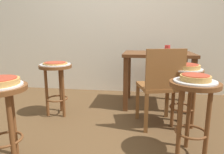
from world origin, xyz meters
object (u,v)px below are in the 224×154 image
(stool_rear, at_px, (56,78))
(wooden_chair, at_px, (161,85))
(stool_foreground, at_px, (1,107))
(pizza_middle, at_px, (195,78))
(pizza_leftside, at_px, (185,66))
(serving_plate_rear, at_px, (55,64))
(stool_leftside, at_px, (183,84))
(dining_table, at_px, (158,62))
(condiment_shaker, at_px, (164,50))
(stool_middle, at_px, (193,102))
(pizza_rear, at_px, (55,63))
(cup_near_edge, at_px, (167,49))
(serving_plate_middle, at_px, (195,81))
(serving_plate_leftside, at_px, (184,69))

(stool_rear, bearing_deg, wooden_chair, -7.66)
(stool_foreground, relative_size, pizza_middle, 2.70)
(pizza_leftside, relative_size, serving_plate_rear, 0.86)
(stool_leftside, bearing_deg, dining_table, 110.40)
(stool_foreground, distance_m, pizza_leftside, 1.72)
(pizza_leftside, relative_size, condiment_shaker, 4.33)
(stool_middle, xyz_separation_m, pizza_rear, (-1.43, 0.67, 0.18))
(serving_plate_rear, distance_m, condiment_shaker, 1.45)
(serving_plate_rear, distance_m, pizza_rear, 0.02)
(stool_leftside, height_order, cup_near_edge, cup_near_edge)
(stool_foreground, xyz_separation_m, stool_leftside, (1.45, 0.91, 0.00))
(pizza_middle, relative_size, pizza_leftside, 0.75)
(serving_plate_middle, bearing_deg, pizza_leftside, 87.18)
(serving_plate_leftside, height_order, serving_plate_rear, same)
(stool_rear, xyz_separation_m, cup_near_edge, (1.34, 0.41, 0.33))
(stool_rear, distance_m, pizza_rear, 0.18)
(stool_foreground, distance_m, stool_leftside, 1.71)
(stool_leftside, relative_size, serving_plate_leftside, 1.71)
(stool_foreground, height_order, stool_leftside, same)
(dining_table, xyz_separation_m, cup_near_edge, (0.10, -0.11, 0.18))
(stool_middle, relative_size, stool_rear, 1.00)
(stool_foreground, relative_size, stool_rear, 1.00)
(serving_plate_leftside, bearing_deg, pizza_middle, -92.82)
(stool_middle, relative_size, pizza_middle, 2.70)
(serving_plate_middle, bearing_deg, wooden_chair, 112.63)
(stool_foreground, distance_m, pizza_middle, 1.47)
(stool_middle, distance_m, wooden_chair, 0.55)
(cup_near_edge, height_order, condiment_shaker, cup_near_edge)
(serving_plate_middle, xyz_separation_m, condiment_shaker, (-0.12, 1.26, 0.15))
(pizza_middle, relative_size, serving_plate_leftside, 0.63)
(serving_plate_leftside, distance_m, pizza_leftside, 0.03)
(serving_plate_rear, bearing_deg, condiment_shaker, 24.22)
(stool_foreground, distance_m, stool_rear, 1.01)
(stool_middle, relative_size, wooden_chair, 0.73)
(pizza_rear, bearing_deg, serving_plate_rear, 0.00)
(pizza_middle, xyz_separation_m, pizza_rear, (-1.43, 0.67, -0.01))
(stool_middle, height_order, cup_near_edge, cup_near_edge)
(pizza_middle, xyz_separation_m, stool_leftside, (0.03, 0.57, -0.19))
(pizza_leftside, height_order, pizza_rear, pizza_leftside)
(dining_table, distance_m, condiment_shaker, 0.20)
(serving_plate_middle, relative_size, pizza_leftside, 1.06)
(serving_plate_leftside, height_order, pizza_leftside, pizza_leftside)
(pizza_leftside, distance_m, cup_near_edge, 0.54)
(stool_middle, xyz_separation_m, stool_rear, (-1.43, 0.67, 0.00))
(stool_middle, height_order, serving_plate_middle, serving_plate_middle)
(serving_plate_rear, distance_m, cup_near_edge, 1.41)
(stool_foreground, bearing_deg, pizza_rear, 90.76)
(stool_foreground, xyz_separation_m, serving_plate_leftside, (1.45, 0.91, 0.17))
(pizza_rear, height_order, cup_near_edge, cup_near_edge)
(cup_near_edge, relative_size, condiment_shaker, 1.50)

